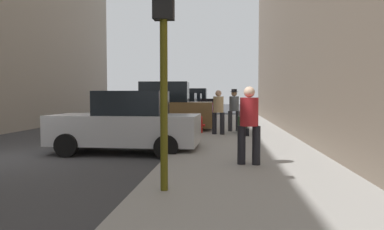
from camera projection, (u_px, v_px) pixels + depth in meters
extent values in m
plane|color=#38383A|center=(18.00, 158.00, 9.88)|extent=(120.00, 120.00, 0.00)
cube|color=gray|center=(246.00, 159.00, 9.34)|extent=(4.00, 40.00, 0.15)
cube|color=#B7BABF|center=(126.00, 129.00, 10.79)|extent=(4.25, 1.97, 0.84)
cube|color=black|center=(132.00, 103.00, 10.73)|extent=(1.94, 1.62, 0.70)
cylinder|color=black|center=(93.00, 138.00, 11.89)|extent=(0.65, 0.24, 0.64)
cylinder|color=black|center=(66.00, 145.00, 10.06)|extent=(0.65, 0.24, 0.64)
cylinder|color=black|center=(177.00, 139.00, 11.56)|extent=(0.65, 0.24, 0.64)
cylinder|color=black|center=(166.00, 147.00, 9.74)|extent=(0.65, 0.24, 0.64)
cube|color=brown|center=(160.00, 114.00, 16.59)|extent=(4.66, 2.01, 1.10)
cube|color=black|center=(165.00, 92.00, 16.53)|extent=(2.13, 1.64, 0.90)
cylinder|color=black|center=(132.00, 124.00, 17.61)|extent=(0.65, 0.24, 0.64)
cylinder|color=black|center=(122.00, 127.00, 15.78)|extent=(0.65, 0.24, 0.64)
cylinder|color=black|center=(195.00, 124.00, 17.46)|extent=(0.65, 0.24, 0.64)
cylinder|color=black|center=(193.00, 127.00, 15.62)|extent=(0.65, 0.24, 0.64)
cube|color=navy|center=(176.00, 112.00, 21.84)|extent=(4.23, 1.90, 0.84)
cube|color=black|center=(179.00, 99.00, 21.78)|extent=(1.91, 1.59, 0.70)
cylinder|color=black|center=(156.00, 117.00, 22.91)|extent=(0.64, 0.23, 0.64)
cylinder|color=black|center=(150.00, 119.00, 21.09)|extent=(0.64, 0.23, 0.64)
cylinder|color=black|center=(201.00, 117.00, 22.63)|extent=(0.64, 0.23, 0.64)
cylinder|color=black|center=(198.00, 119.00, 20.81)|extent=(0.64, 0.23, 0.64)
cube|color=#B2191E|center=(185.00, 109.00, 26.65)|extent=(4.21, 1.87, 0.84)
cube|color=black|center=(188.00, 98.00, 26.59)|extent=(1.90, 1.58, 0.70)
cylinder|color=black|center=(168.00, 113.00, 27.71)|extent=(0.64, 0.23, 0.64)
cylinder|color=black|center=(164.00, 115.00, 25.88)|extent=(0.64, 0.23, 0.64)
cylinder|color=black|center=(205.00, 114.00, 27.45)|extent=(0.64, 0.23, 0.64)
cylinder|color=black|center=(203.00, 115.00, 25.62)|extent=(0.64, 0.23, 0.64)
cube|color=black|center=(192.00, 105.00, 32.49)|extent=(4.62, 1.90, 1.10)
cube|color=black|center=(195.00, 94.00, 32.41)|extent=(2.09, 1.59, 0.90)
cylinder|color=black|center=(177.00, 110.00, 33.58)|extent=(0.64, 0.23, 0.64)
cylinder|color=black|center=(174.00, 111.00, 31.75)|extent=(0.64, 0.23, 0.64)
cylinder|color=black|center=(210.00, 110.00, 33.27)|extent=(0.64, 0.23, 0.64)
cylinder|color=black|center=(209.00, 111.00, 31.45)|extent=(0.64, 0.23, 0.64)
cylinder|color=red|center=(200.00, 126.00, 15.14)|extent=(0.22, 0.22, 0.55)
sphere|color=red|center=(200.00, 118.00, 15.12)|extent=(0.20, 0.20, 0.20)
cylinder|color=red|center=(196.00, 125.00, 15.16)|extent=(0.10, 0.09, 0.09)
cylinder|color=red|center=(204.00, 125.00, 15.13)|extent=(0.10, 0.09, 0.09)
cylinder|color=#514C0F|center=(164.00, 77.00, 5.89)|extent=(0.12, 0.12, 3.60)
sphere|color=green|center=(165.00, 11.00, 5.96)|extent=(0.14, 0.14, 0.14)
cylinder|color=#333338|center=(230.00, 121.00, 15.76)|extent=(0.19, 0.19, 0.85)
cylinder|color=#333338|center=(238.00, 121.00, 15.75)|extent=(0.19, 0.19, 0.85)
cylinder|color=#4C5156|center=(234.00, 104.00, 15.71)|extent=(0.42, 0.42, 0.62)
sphere|color=#997051|center=(234.00, 94.00, 15.69)|extent=(0.24, 0.24, 0.24)
cylinder|color=black|center=(234.00, 92.00, 15.69)|extent=(0.34, 0.34, 0.02)
cylinder|color=black|center=(234.00, 90.00, 15.68)|extent=(0.23, 0.23, 0.11)
cylinder|color=black|center=(256.00, 145.00, 8.15)|extent=(0.20, 0.20, 0.85)
cylinder|color=black|center=(242.00, 145.00, 8.22)|extent=(0.20, 0.20, 0.85)
cylinder|color=#A51E23|center=(249.00, 112.00, 8.14)|extent=(0.44, 0.44, 0.62)
sphere|color=beige|center=(249.00, 92.00, 8.12)|extent=(0.24, 0.24, 0.24)
cylinder|color=black|center=(222.00, 123.00, 14.46)|extent=(0.23, 0.23, 0.85)
cylinder|color=black|center=(214.00, 123.00, 14.58)|extent=(0.23, 0.23, 0.85)
cylinder|color=tan|center=(218.00, 104.00, 14.48)|extent=(0.50, 0.50, 0.62)
sphere|color=tan|center=(218.00, 93.00, 14.46)|extent=(0.24, 0.24, 0.24)
cube|color=black|center=(242.00, 125.00, 14.98)|extent=(0.38, 0.57, 0.68)
cylinder|color=#333333|center=(242.00, 112.00, 14.95)|extent=(0.02, 0.02, 0.36)
cube|color=black|center=(244.00, 132.00, 14.04)|extent=(0.32, 0.44, 0.28)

